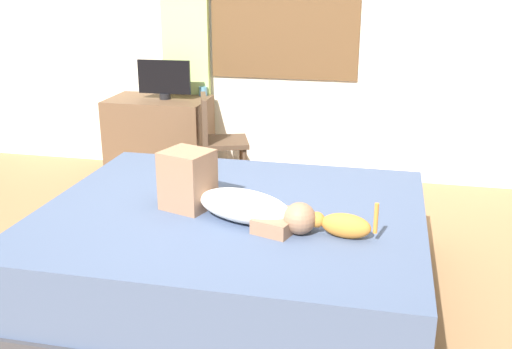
% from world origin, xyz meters
% --- Properties ---
extents(ground_plane, '(16.00, 16.00, 0.00)m').
position_xyz_m(ground_plane, '(0.00, 0.00, 0.00)').
color(ground_plane, olive).
extents(back_wall_with_window, '(6.40, 0.14, 2.90)m').
position_xyz_m(back_wall_with_window, '(0.00, 2.51, 1.45)').
color(back_wall_with_window, silver).
rests_on(back_wall_with_window, ground).
extents(bed, '(2.25, 1.92, 0.53)m').
position_xyz_m(bed, '(0.13, 0.19, 0.26)').
color(bed, '#38383D').
rests_on(bed, ground).
extents(person_lying, '(0.93, 0.50, 0.34)m').
position_xyz_m(person_lying, '(0.15, 0.07, 0.65)').
color(person_lying, silver).
rests_on(person_lying, bed).
extents(cat, '(0.36, 0.15, 0.21)m').
position_xyz_m(cat, '(0.79, -0.06, 0.60)').
color(cat, '#C67A2D').
rests_on(cat, bed).
extents(desk, '(0.90, 0.56, 0.74)m').
position_xyz_m(desk, '(-1.07, 2.12, 0.37)').
color(desk, brown).
rests_on(desk, ground).
extents(tv_monitor, '(0.48, 0.10, 0.35)m').
position_xyz_m(tv_monitor, '(-1.00, 2.12, 0.92)').
color(tv_monitor, black).
rests_on(tv_monitor, desk).
extents(cup, '(0.08, 0.08, 0.08)m').
position_xyz_m(cup, '(-0.71, 2.33, 0.78)').
color(cup, teal).
rests_on(cup, desk).
extents(chair_by_desk, '(0.48, 0.48, 0.86)m').
position_xyz_m(chair_by_desk, '(-0.43, 1.79, 0.51)').
color(chair_by_desk, '#4C3828').
rests_on(chair_by_desk, ground).
extents(curtain_left, '(0.44, 0.06, 2.44)m').
position_xyz_m(curtain_left, '(-0.88, 2.40, 1.22)').
color(curtain_left, '#ADCC75').
rests_on(curtain_left, ground).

